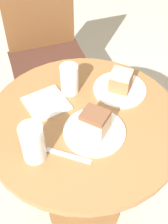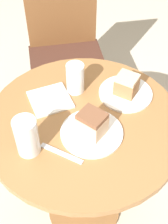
{
  "view_description": "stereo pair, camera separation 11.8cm",
  "coord_description": "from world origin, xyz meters",
  "views": [
    {
      "loc": [
        -0.19,
        -0.78,
        1.67
      ],
      "look_at": [
        0.0,
        0.0,
        0.81
      ],
      "focal_mm": 50.0,
      "sensor_mm": 36.0,
      "label": 1
    },
    {
      "loc": [
        -0.08,
        -0.8,
        1.67
      ],
      "look_at": [
        0.0,
        0.0,
        0.81
      ],
      "focal_mm": 50.0,
      "sensor_mm": 36.0,
      "label": 2
    }
  ],
  "objects": [
    {
      "name": "plate_near",
      "position": [
        0.02,
        -0.07,
        0.77
      ],
      "size": [
        0.23,
        0.23,
        0.01
      ],
      "color": "white",
      "rests_on": "table"
    },
    {
      "name": "cake_slice_far",
      "position": [
        0.19,
        0.12,
        0.82
      ],
      "size": [
        0.11,
        0.11,
        0.09
      ],
      "rotation": [
        0.0,
        0.0,
        4.1
      ],
      "color": "#9E6B42",
      "rests_on": "plate_far"
    },
    {
      "name": "cake_slice_near",
      "position": [
        0.02,
        -0.07,
        0.82
      ],
      "size": [
        0.12,
        0.12,
        0.09
      ],
      "rotation": [
        0.0,
        0.0,
        3.97
      ],
      "color": "beige",
      "rests_on": "plate_near"
    },
    {
      "name": "chair",
      "position": [
        -0.04,
        0.81,
        0.52
      ],
      "size": [
        0.49,
        0.48,
        0.99
      ],
      "rotation": [
        0.0,
        0.0,
        0.08
      ],
      "color": "brown",
      "rests_on": "ground_plane"
    },
    {
      "name": "napkin_stack",
      "position": [
        -0.13,
        0.12,
        0.77
      ],
      "size": [
        0.2,
        0.2,
        0.01
      ],
      "rotation": [
        0.0,
        0.0,
        0.29
      ],
      "color": "silver",
      "rests_on": "table"
    },
    {
      "name": "glass_water",
      "position": [
        -0.21,
        -0.13,
        0.83
      ],
      "size": [
        0.08,
        0.08,
        0.15
      ],
      "color": "silver",
      "rests_on": "table"
    },
    {
      "name": "fork",
      "position": [
        -0.09,
        -0.16,
        0.77
      ],
      "size": [
        0.15,
        0.11,
        0.0
      ],
      "rotation": [
        0.0,
        0.0,
        2.56
      ],
      "color": "silver",
      "rests_on": "table"
    },
    {
      "name": "ground_plane",
      "position": [
        0.0,
        0.0,
        0.0
      ],
      "size": [
        8.0,
        8.0,
        0.0
      ],
      "primitive_type": "plane",
      "color": "beige"
    },
    {
      "name": "glass_lemonade",
      "position": [
        -0.02,
        0.17,
        0.83
      ],
      "size": [
        0.07,
        0.07,
        0.13
      ],
      "color": "beige",
      "rests_on": "table"
    },
    {
      "name": "table",
      "position": [
        0.0,
        0.0,
        0.58
      ],
      "size": [
        0.77,
        0.77,
        0.77
      ],
      "color": "#9E6B3D",
      "rests_on": "ground_plane"
    },
    {
      "name": "plate_far",
      "position": [
        0.19,
        0.12,
        0.77
      ],
      "size": [
        0.22,
        0.22,
        0.01
      ],
      "color": "white",
      "rests_on": "table"
    }
  ]
}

